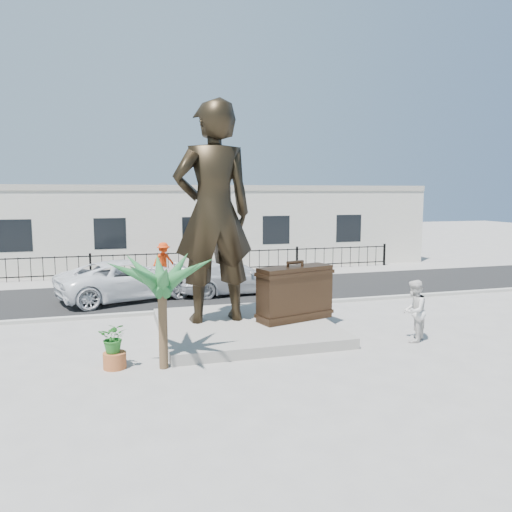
% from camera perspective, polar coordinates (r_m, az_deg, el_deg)
% --- Properties ---
extents(ground, '(100.00, 100.00, 0.00)m').
position_cam_1_polar(ground, '(14.51, 2.22, -10.02)').
color(ground, '#9E9991').
rests_on(ground, ground).
extents(street, '(40.00, 7.00, 0.01)m').
position_cam_1_polar(street, '(22.02, -4.34, -4.01)').
color(street, black).
rests_on(street, ground).
extents(curb, '(40.00, 0.25, 0.12)m').
position_cam_1_polar(curb, '(18.67, -2.14, -5.89)').
color(curb, '#A5A399').
rests_on(curb, ground).
extents(far_sidewalk, '(40.00, 2.50, 0.02)m').
position_cam_1_polar(far_sidewalk, '(25.89, -6.15, -2.31)').
color(far_sidewalk, '#9E9991').
rests_on(far_sidewalk, ground).
extents(plinth, '(5.20, 5.20, 0.30)m').
position_cam_1_polar(plinth, '(15.72, -1.26, -8.09)').
color(plinth, gray).
rests_on(plinth, ground).
extents(fence, '(22.00, 0.10, 1.20)m').
position_cam_1_polar(fence, '(26.58, -6.46, -0.78)').
color(fence, black).
rests_on(fence, ground).
extents(building, '(28.00, 7.00, 4.40)m').
position_cam_1_polar(building, '(30.54, -7.83, 3.27)').
color(building, silver).
rests_on(building, ground).
extents(statue, '(2.56, 1.76, 6.78)m').
position_cam_1_polar(statue, '(15.45, -4.89, 4.93)').
color(statue, black).
rests_on(statue, plinth).
extents(suitcase, '(2.54, 1.39, 1.71)m').
position_cam_1_polar(suitcase, '(15.83, 4.46, -4.26)').
color(suitcase, '#312115').
rests_on(suitcase, plinth).
extents(tourist, '(1.11, 1.10, 1.81)m').
position_cam_1_polar(tourist, '(15.24, 17.60, -6.00)').
color(tourist, silver).
rests_on(tourist, ground).
extents(car_white, '(6.25, 4.24, 1.59)m').
position_cam_1_polar(car_white, '(20.86, -14.19, -2.62)').
color(car_white, white).
rests_on(car_white, street).
extents(car_silver, '(4.95, 2.28, 1.40)m').
position_cam_1_polar(car_silver, '(21.37, -2.65, -2.42)').
color(car_silver, silver).
rests_on(car_silver, street).
extents(worker, '(1.34, 1.04, 1.83)m').
position_cam_1_polar(worker, '(25.17, -10.52, -0.54)').
color(worker, red).
rests_on(worker, far_sidewalk).
extents(palm_tree, '(1.80, 1.80, 3.20)m').
position_cam_1_polar(palm_tree, '(12.85, -10.48, -12.47)').
color(palm_tree, '#1F5629').
rests_on(palm_tree, ground).
extents(planter, '(0.56, 0.56, 0.40)m').
position_cam_1_polar(planter, '(13.05, -15.84, -11.40)').
color(planter, '#A4542B').
rests_on(planter, ground).
extents(shrub, '(0.80, 0.73, 0.76)m').
position_cam_1_polar(shrub, '(12.88, -15.93, -8.95)').
color(shrub, '#226721').
rests_on(shrub, planter).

